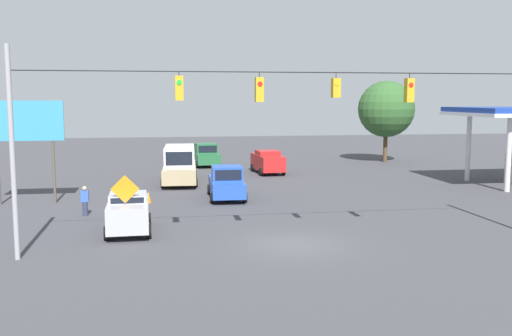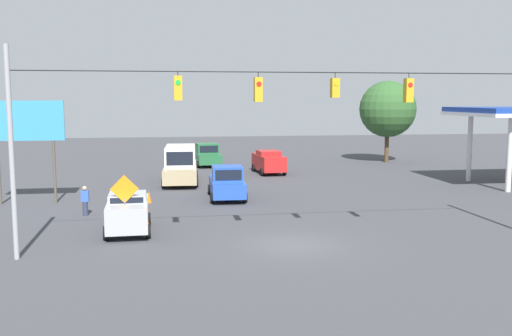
# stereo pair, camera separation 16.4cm
# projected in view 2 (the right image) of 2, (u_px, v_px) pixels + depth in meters

# --- Properties ---
(ground_plane) EXTENTS (140.00, 140.00, 0.00)m
(ground_plane) POSITION_uv_depth(u_px,v_px,m) (293.00, 245.00, 24.45)
(ground_plane) COLOR #3D3D42
(overhead_signal_span) EXTENTS (22.52, 0.38, 8.27)m
(overhead_signal_span) POSITION_uv_depth(u_px,v_px,m) (296.00, 124.00, 23.35)
(overhead_signal_span) COLOR #939399
(overhead_signal_span) RESTS_ON ground_plane
(sedan_red_oncoming_deep) EXTENTS (2.39, 4.64, 1.91)m
(sedan_red_oncoming_deep) POSITION_uv_depth(u_px,v_px,m) (269.00, 161.00, 47.57)
(sedan_red_oncoming_deep) COLOR red
(sedan_red_oncoming_deep) RESTS_ON ground_plane
(box_truck_tan_withflow_far) EXTENTS (2.82, 7.59, 2.70)m
(box_truck_tan_withflow_far) POSITION_uv_depth(u_px,v_px,m) (181.00, 164.00, 42.48)
(box_truck_tan_withflow_far) COLOR tan
(box_truck_tan_withflow_far) RESTS_ON ground_plane
(pickup_truck_green_withflow_deep) EXTENTS (2.67, 5.53, 2.12)m
(pickup_truck_green_withflow_deep) POSITION_uv_depth(u_px,v_px,m) (206.00, 155.00, 53.03)
(pickup_truck_green_withflow_deep) COLOR #236038
(pickup_truck_green_withflow_deep) RESTS_ON ground_plane
(sedan_silver_parked_shoulder) EXTENTS (2.14, 4.13, 1.86)m
(sedan_silver_parked_shoulder) POSITION_uv_depth(u_px,v_px,m) (128.00, 212.00, 26.55)
(sedan_silver_parked_shoulder) COLOR #A8AAB2
(sedan_silver_parked_shoulder) RESTS_ON ground_plane
(pickup_truck_blue_withflow_mid) EXTENTS (2.31, 5.08, 2.12)m
(pickup_truck_blue_withflow_mid) POSITION_uv_depth(u_px,v_px,m) (227.00, 183.00, 35.52)
(pickup_truck_blue_withflow_mid) COLOR #234CB2
(pickup_truck_blue_withflow_mid) RESTS_ON ground_plane
(traffic_cone_nearest) EXTENTS (0.34, 0.34, 0.70)m
(traffic_cone_nearest) POSITION_uv_depth(u_px,v_px,m) (147.00, 222.00, 27.21)
(traffic_cone_nearest) COLOR orange
(traffic_cone_nearest) RESTS_ON ground_plane
(traffic_cone_second) EXTENTS (0.34, 0.34, 0.70)m
(traffic_cone_second) POSITION_uv_depth(u_px,v_px,m) (147.00, 213.00, 29.45)
(traffic_cone_second) COLOR orange
(traffic_cone_second) RESTS_ON ground_plane
(traffic_cone_third) EXTENTS (0.34, 0.34, 0.70)m
(traffic_cone_third) POSITION_uv_depth(u_px,v_px,m) (146.00, 204.00, 31.91)
(traffic_cone_third) COLOR orange
(traffic_cone_third) RESTS_ON ground_plane
(traffic_cone_fourth) EXTENTS (0.34, 0.34, 0.70)m
(traffic_cone_fourth) POSITION_uv_depth(u_px,v_px,m) (149.00, 197.00, 34.21)
(traffic_cone_fourth) COLOR orange
(traffic_cone_fourth) RESTS_ON ground_plane
(roadside_billboard) EXTENTS (4.49, 0.16, 6.11)m
(roadside_billboard) POSITION_uv_depth(u_px,v_px,m) (25.00, 128.00, 33.47)
(roadside_billboard) COLOR #4C473D
(roadside_billboard) RESTS_ON ground_plane
(work_zone_sign) EXTENTS (1.27, 0.06, 2.84)m
(work_zone_sign) POSITION_uv_depth(u_px,v_px,m) (124.00, 194.00, 25.51)
(work_zone_sign) COLOR slate
(work_zone_sign) RESTS_ON ground_plane
(pedestrian) EXTENTS (0.40, 0.28, 1.60)m
(pedestrian) POSITION_uv_depth(u_px,v_px,m) (85.00, 201.00, 30.42)
(pedestrian) COLOR #2D334C
(pedestrian) RESTS_ON ground_plane
(tree_horizon_left) EXTENTS (5.48, 5.48, 7.94)m
(tree_horizon_left) POSITION_uv_depth(u_px,v_px,m) (388.00, 109.00, 55.44)
(tree_horizon_left) COLOR #4C3823
(tree_horizon_left) RESTS_ON ground_plane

